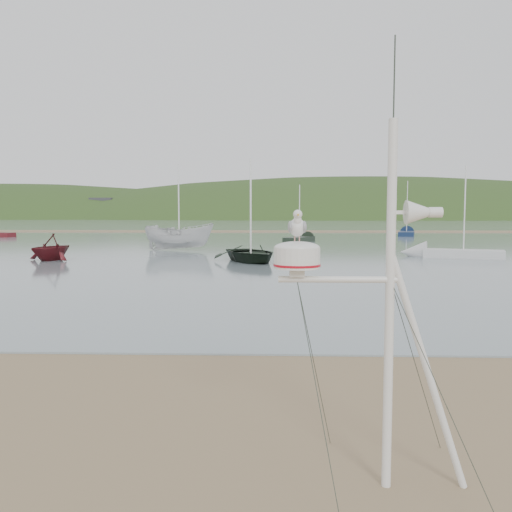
{
  "coord_description": "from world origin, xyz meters",
  "views": [
    {
      "loc": [
        2.34,
        -6.65,
        2.89
      ],
      "look_at": [
        2.09,
        1.0,
        2.26
      ],
      "focal_mm": 38.0,
      "sensor_mm": 36.0,
      "label": 1
    }
  ],
  "objects_px": {
    "mast_rig": "(384,384)",
    "sailboat_blue_far": "(407,233)",
    "boat_dark": "(251,221)",
    "boat_red": "(50,235)",
    "boat_white": "(179,215)",
    "sailboat_white_near": "(437,253)",
    "sailboat_dark_mid": "(305,239)"
  },
  "relations": [
    {
      "from": "boat_red",
      "to": "sailboat_white_near",
      "type": "bearing_deg",
      "value": 28.72
    },
    {
      "from": "sailboat_blue_far",
      "to": "sailboat_dark_mid",
      "type": "relative_size",
      "value": 1.26
    },
    {
      "from": "boat_red",
      "to": "sailboat_white_near",
      "type": "xyz_separation_m",
      "value": [
        23.25,
        3.1,
        -1.23
      ]
    },
    {
      "from": "sailboat_dark_mid",
      "to": "mast_rig",
      "type": "bearing_deg",
      "value": -92.35
    },
    {
      "from": "boat_red",
      "to": "sailboat_dark_mid",
      "type": "distance_m",
      "value": 25.87
    },
    {
      "from": "boat_red",
      "to": "sailboat_dark_mid",
      "type": "height_order",
      "value": "sailboat_dark_mid"
    },
    {
      "from": "boat_white",
      "to": "sailboat_dark_mid",
      "type": "bearing_deg",
      "value": -37.53
    },
    {
      "from": "mast_rig",
      "to": "boat_white",
      "type": "height_order",
      "value": "boat_white"
    },
    {
      "from": "sailboat_white_near",
      "to": "sailboat_dark_mid",
      "type": "bearing_deg",
      "value": 112.89
    },
    {
      "from": "boat_white",
      "to": "sailboat_white_near",
      "type": "height_order",
      "value": "sailboat_white_near"
    },
    {
      "from": "boat_dark",
      "to": "mast_rig",
      "type": "bearing_deg",
      "value": -110.08
    },
    {
      "from": "sailboat_dark_mid",
      "to": "boat_dark",
      "type": "bearing_deg",
      "value": -101.65
    },
    {
      "from": "sailboat_white_near",
      "to": "boat_red",
      "type": "bearing_deg",
      "value": -172.41
    },
    {
      "from": "boat_dark",
      "to": "sailboat_dark_mid",
      "type": "relative_size",
      "value": 0.81
    },
    {
      "from": "boat_white",
      "to": "sailboat_dark_mid",
      "type": "relative_size",
      "value": 0.9
    },
    {
      "from": "mast_rig",
      "to": "boat_white",
      "type": "xyz_separation_m",
      "value": [
        -8.09,
        34.18,
        1.5
      ]
    },
    {
      "from": "sailboat_white_near",
      "to": "sailboat_dark_mid",
      "type": "height_order",
      "value": "sailboat_white_near"
    },
    {
      "from": "boat_red",
      "to": "mast_rig",
      "type": "bearing_deg",
      "value": -39.99
    },
    {
      "from": "boat_white",
      "to": "sailboat_blue_far",
      "type": "bearing_deg",
      "value": -38.27
    },
    {
      "from": "mast_rig",
      "to": "sailboat_white_near",
      "type": "height_order",
      "value": "sailboat_white_near"
    },
    {
      "from": "boat_white",
      "to": "boat_red",
      "type": "bearing_deg",
      "value": 148.01
    },
    {
      "from": "boat_dark",
      "to": "boat_red",
      "type": "distance_m",
      "value": 11.73
    },
    {
      "from": "mast_rig",
      "to": "boat_white",
      "type": "bearing_deg",
      "value": 103.31
    },
    {
      "from": "mast_rig",
      "to": "sailboat_dark_mid",
      "type": "xyz_separation_m",
      "value": [
        1.88,
        45.87,
        -0.82
      ]
    },
    {
      "from": "boat_dark",
      "to": "boat_white",
      "type": "height_order",
      "value": "boat_white"
    },
    {
      "from": "boat_dark",
      "to": "boat_white",
      "type": "distance_m",
      "value": 10.77
    },
    {
      "from": "mast_rig",
      "to": "sailboat_blue_far",
      "type": "xyz_separation_m",
      "value": [
        15.07,
        60.62,
        -0.82
      ]
    },
    {
      "from": "mast_rig",
      "to": "boat_red",
      "type": "height_order",
      "value": "mast_rig"
    },
    {
      "from": "sailboat_blue_far",
      "to": "sailboat_dark_mid",
      "type": "distance_m",
      "value": 19.79
    },
    {
      "from": "mast_rig",
      "to": "boat_dark",
      "type": "height_order",
      "value": "boat_dark"
    },
    {
      "from": "sailboat_white_near",
      "to": "boat_white",
      "type": "bearing_deg",
      "value": 162.24
    },
    {
      "from": "boat_red",
      "to": "sailboat_blue_far",
      "type": "bearing_deg",
      "value": 71.36
    }
  ]
}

